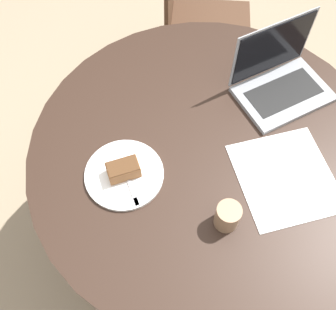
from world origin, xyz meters
name	(u,v)px	position (x,y,z in m)	size (l,w,h in m)	color
ground_plane	(196,227)	(0.00, 0.00, 0.00)	(12.00, 12.00, 0.00)	gray
dining_table	(206,171)	(0.00, 0.00, 0.59)	(1.18, 1.18, 0.75)	black
chair	(196,25)	(0.86, 0.28, 0.46)	(0.51, 0.51, 0.88)	#472D1E
paper_document	(285,177)	(-0.03, -0.25, 0.75)	(0.42, 0.41, 0.00)	white
plate	(124,174)	(-0.18, 0.23, 0.76)	(0.25, 0.25, 0.01)	white
cake_slice	(123,170)	(-0.18, 0.23, 0.79)	(0.11, 0.11, 0.05)	brown
fork	(131,187)	(-0.22, 0.19, 0.77)	(0.15, 0.12, 0.00)	silver
coffee_glass	(228,216)	(-0.23, -0.11, 0.80)	(0.07, 0.07, 0.09)	#997556
laptop	(280,81)	(0.31, -0.17, 0.80)	(0.38, 0.38, 0.24)	gray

